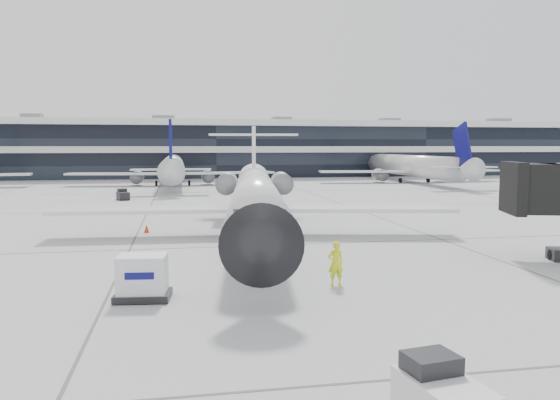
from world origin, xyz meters
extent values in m
plane|color=#9B9B9E|center=(0.00, 0.00, 0.00)|extent=(220.00, 220.00, 0.00)
cube|color=black|center=(0.00, 82.00, 5.00)|extent=(170.00, 22.00, 10.00)
cylinder|color=white|center=(-2.01, 2.65, 2.63)|extent=(6.54, 27.66, 3.09)
cone|color=black|center=(-3.95, -12.58, 2.63)|extent=(3.47, 3.57, 3.09)
cone|color=white|center=(-0.04, 18.10, 2.98)|extent=(3.38, 4.01, 2.94)
cube|color=white|center=(-9.25, 4.72, 1.83)|extent=(12.75, 3.69, 0.25)
cube|color=white|center=(5.52, 2.84, 1.83)|extent=(12.94, 5.38, 0.25)
cylinder|color=slate|center=(-3.10, 12.26, 3.09)|extent=(2.20, 4.08, 1.72)
cylinder|color=slate|center=(1.45, 11.68, 3.09)|extent=(2.20, 4.08, 1.72)
cube|color=white|center=(-0.13, 17.42, 5.38)|extent=(0.69, 3.00, 5.16)
cube|color=white|center=(-0.07, 17.88, 7.22)|extent=(8.41, 2.86, 0.18)
cylinder|color=black|center=(-3.39, -8.15, 0.32)|extent=(0.29, 0.66, 0.64)
cylinder|color=black|center=(-3.43, 5.14, 0.37)|extent=(0.37, 0.76, 0.73)
cylinder|color=black|center=(-0.02, 4.70, 0.37)|extent=(0.37, 0.76, 0.73)
cube|color=black|center=(12.01, -6.92, 3.92)|extent=(3.18, 3.56, 2.61)
imported|color=#DBF219|center=(-0.23, -10.18, 0.99)|extent=(0.77, 0.55, 1.98)
cube|color=black|center=(-1.41, -21.95, 1.20)|extent=(1.28, 1.10, 0.52)
cylinder|color=black|center=(-0.90, -21.55, 0.23)|extent=(0.26, 0.48, 0.46)
cube|color=black|center=(-8.52, -10.97, 0.17)|extent=(2.34, 1.84, 0.27)
cube|color=silver|center=(-8.52, -10.97, 1.06)|extent=(2.04, 1.62, 1.51)
cone|color=#D9410B|center=(-9.37, 6.51, 0.30)|extent=(0.39, 0.39, 0.60)
cube|color=#D9410B|center=(-9.37, 6.51, 0.02)|extent=(0.45, 0.45, 0.03)
cube|color=black|center=(-13.39, 31.38, 0.50)|extent=(1.72, 2.26, 0.82)
cube|color=black|center=(-13.53, 31.81, 1.05)|extent=(1.20, 1.08, 0.45)
cylinder|color=black|center=(-14.09, 31.92, 0.20)|extent=(0.28, 0.43, 0.40)
cylinder|color=black|center=(-13.13, 32.22, 0.20)|extent=(0.28, 0.43, 0.40)
cylinder|color=black|center=(-13.65, 30.53, 0.20)|extent=(0.28, 0.43, 0.40)
cylinder|color=black|center=(-12.70, 30.83, 0.20)|extent=(0.28, 0.43, 0.40)
camera|label=1|loc=(-7.00, -33.13, 6.18)|focal=35.00mm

